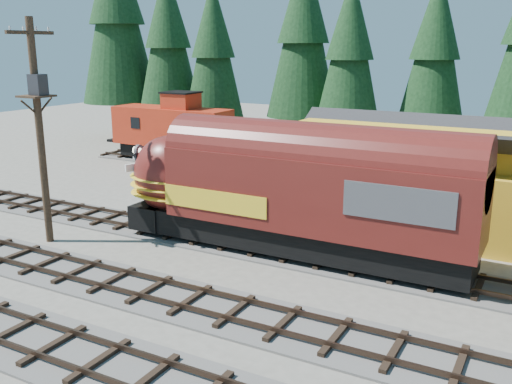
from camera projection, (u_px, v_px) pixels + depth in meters
The scene contains 8 objects.
ground at pixel (324, 307), 19.69m from camera, with size 120.00×120.00×0.00m, color #6B665B.
track_spur at pixel (287, 174), 39.61m from camera, with size 32.00×3.20×0.33m.
depot at pixel (406, 167), 27.88m from camera, with size 12.80×7.00×5.30m.
locomotive at pixel (280, 196), 24.16m from camera, with size 16.12×3.20×4.38m.
caboose at pixel (172, 130), 43.50m from camera, with size 9.52×2.76×4.95m.
utility_pole at pixel (39, 118), 24.83m from camera, with size 1.22×2.43×9.93m.
pickup_truck_a at pixel (233, 204), 29.06m from camera, with size 3.02×6.55×1.82m, color black.
pickup_truck_b at pixel (176, 175), 35.23m from camera, with size 2.63×6.46×1.88m, color #AFB2B8.
Camera 1 is at (6.56, -17.00, 8.78)m, focal length 40.00 mm.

